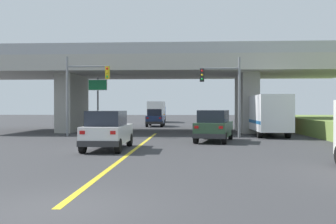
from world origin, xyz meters
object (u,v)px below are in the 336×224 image
highway_sign (98,93)px  semi_truck_distant (157,111)px  traffic_signal_farside (81,86)px  suv_lead (108,130)px  sedan_oncoming (156,118)px  box_truck (268,115)px  traffic_signal_nearside (226,88)px  suv_crossing (214,126)px

highway_sign → semi_truck_distant: bearing=83.9°
traffic_signal_farside → semi_truck_distant: (3.30, 28.91, -2.22)m
suv_lead → sedan_oncoming: same height
sedan_oncoming → box_truck: bearing=-55.6°
box_truck → semi_truck_distant: 29.66m
suv_lead → semi_truck_distant: size_ratio=0.70×
traffic_signal_nearside → traffic_signal_farside: bearing=176.4°
suv_crossing → box_truck: (4.48, 5.37, 0.63)m
suv_crossing → box_truck: bearing=61.8°
suv_lead → box_truck: 14.72m
traffic_signal_farside → highway_sign: 3.23m
traffic_signal_nearside → traffic_signal_farside: size_ratio=0.96×
semi_truck_distant → highway_sign: bearing=-96.1°
highway_sign → suv_crossing: bearing=-37.8°
semi_truck_distant → box_truck: bearing=-68.3°
traffic_signal_nearside → highway_sign: size_ratio=1.24×
highway_sign → semi_truck_distant: 25.96m
semi_truck_distant → traffic_signal_farside: bearing=-96.5°
sedan_oncoming → suv_lead: bearing=-90.7°
box_truck → traffic_signal_nearside: bearing=-149.0°
box_truck → traffic_signal_farside: bearing=-174.6°
traffic_signal_nearside → semi_truck_distant: size_ratio=0.88×
suv_crossing → traffic_signal_farside: bearing=169.4°
suv_crossing → highway_sign: bearing=153.9°
suv_lead → highway_sign: size_ratio=1.00×
box_truck → semi_truck_distant: box_truck is taller
traffic_signal_farside → suv_lead: bearing=-66.5°
suv_lead → highway_sign: bearing=105.7°
highway_sign → semi_truck_distant: highway_sign is taller
sedan_oncoming → highway_sign: highway_sign is taller
traffic_signal_nearside → traffic_signal_farside: 10.90m
box_truck → traffic_signal_farside: 14.51m
traffic_signal_farside → highway_sign: size_ratio=1.29×
suv_crossing → sedan_oncoming: bearing=117.2°
box_truck → traffic_signal_nearside: (-3.40, -2.04, 2.00)m
semi_truck_distant → suv_lead: bearing=-89.0°
suv_lead → highway_sign: highway_sign is taller
traffic_signal_farside → suv_crossing: bearing=-22.3°
box_truck → traffic_signal_nearside: 4.44m
sedan_oncoming → highway_sign: bearing=-106.3°
semi_truck_distant → traffic_signal_nearside: bearing=-75.6°
traffic_signal_nearside → semi_truck_distant: 30.62m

